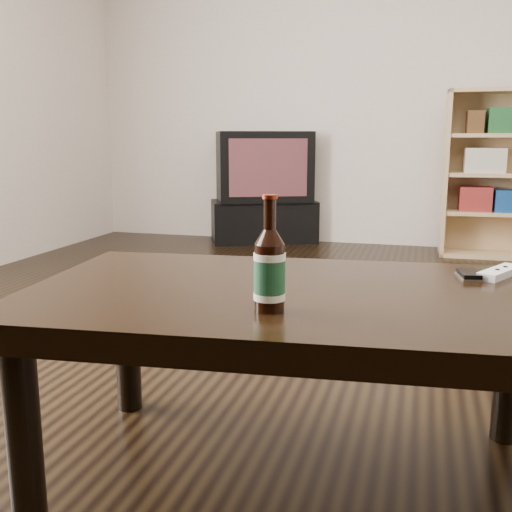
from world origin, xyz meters
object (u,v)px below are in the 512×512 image
(bookshelf, at_px, (489,171))
(coffee_table, at_px, (297,315))
(tv_stand, at_px, (264,221))
(beer_bottle, at_px, (270,271))
(phone, at_px, (469,275))
(remote, at_px, (500,272))
(tv, at_px, (264,166))

(bookshelf, distance_m, coffee_table, 3.38)
(tv_stand, xyz_separation_m, beer_bottle, (0.99, -3.65, 0.42))
(coffee_table, height_order, phone, phone)
(tv_stand, relative_size, remote, 4.69)
(tv_stand, height_order, beer_bottle, beer_bottle)
(coffee_table, xyz_separation_m, beer_bottle, (-0.02, -0.19, 0.15))
(tv, height_order, coffee_table, tv)
(tv, bearing_deg, beer_bottle, -98.40)
(coffee_table, bearing_deg, remote, 30.45)
(tv_stand, bearing_deg, remote, -88.12)
(beer_bottle, height_order, remote, beer_bottle)
(beer_bottle, xyz_separation_m, phone, (0.43, 0.44, -0.08))
(bookshelf, distance_m, phone, 3.06)
(phone, relative_size, remote, 0.57)
(tv_stand, xyz_separation_m, bookshelf, (1.74, -0.16, 0.46))
(beer_bottle, relative_size, remote, 1.36)
(bookshelf, height_order, remote, bookshelf)
(tv_stand, bearing_deg, tv, -90.00)
(bookshelf, bearing_deg, beer_bottle, -103.67)
(bookshelf, xyz_separation_m, coffee_table, (-0.73, -3.29, -0.19))
(tv_stand, relative_size, phone, 8.26)
(tv, height_order, bookshelf, bookshelf)
(tv, distance_m, remote, 3.51)
(beer_bottle, bearing_deg, tv_stand, 105.22)
(bookshelf, bearing_deg, remote, -95.96)
(tv_stand, distance_m, bookshelf, 1.81)
(tv, relative_size, beer_bottle, 3.55)
(bookshelf, xyz_separation_m, remote, (-0.23, -3.00, -0.12))
(tv, bearing_deg, tv_stand, 90.00)
(tv, relative_size, phone, 8.50)
(tv_stand, xyz_separation_m, coffee_table, (1.02, -3.46, 0.26))
(tv, bearing_deg, bookshelf, -28.98)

